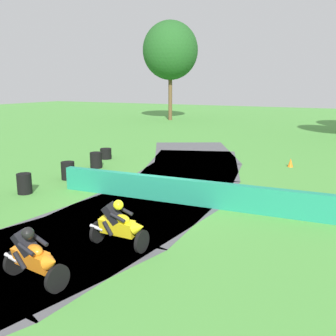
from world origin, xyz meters
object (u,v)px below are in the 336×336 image
object	(u,v)px
tire_stack_far	(68,171)
tire_stack_extra_b	(106,154)
motorcycle_lead_orange	(33,257)
traffic_cone	(290,163)
tire_stack_mid_b	(24,184)
tire_stack_extra_a	(96,160)
motorcycle_chase_yellow	(119,225)

from	to	relation	value
tire_stack_far	tire_stack_extra_b	bearing A→B (deg)	106.18
motorcycle_lead_orange	tire_stack_far	world-z (taller)	motorcycle_lead_orange
motorcycle_lead_orange	traffic_cone	world-z (taller)	motorcycle_lead_orange
tire_stack_mid_b	tire_stack_extra_b	size ratio (longest dim) A/B	1.26
tire_stack_far	tire_stack_extra_a	distance (m)	2.56
motorcycle_chase_yellow	traffic_cone	bearing A→B (deg)	80.57
tire_stack_mid_b	traffic_cone	xyz separation A→B (m)	(8.33, 9.87, -0.18)
tire_stack_far	traffic_cone	bearing A→B (deg)	41.00
tire_stack_extra_a	traffic_cone	bearing A→B (deg)	28.51
motorcycle_chase_yellow	traffic_cone	distance (m)	12.69
motorcycle_chase_yellow	traffic_cone	size ratio (longest dim) A/B	3.83
motorcycle_chase_yellow	tire_stack_extra_a	bearing A→B (deg)	130.84
tire_stack_mid_b	motorcycle_lead_orange	bearing A→B (deg)	-41.47
motorcycle_chase_yellow	tire_stack_extra_a	distance (m)	10.24
motorcycle_chase_yellow	tire_stack_mid_b	bearing A→B (deg)	157.09
motorcycle_lead_orange	traffic_cone	bearing A→B (deg)	79.97
motorcycle_lead_orange	tire_stack_extra_b	distance (m)	14.25
tire_stack_far	tire_stack_extra_a	size ratio (longest dim) A/B	1.00
tire_stack_mid_b	tire_stack_extra_b	xyz separation A→B (m)	(-1.44, 7.30, -0.10)
tire_stack_extra_b	tire_stack_mid_b	bearing A→B (deg)	-78.84
tire_stack_extra_b	traffic_cone	bearing A→B (deg)	14.73
tire_stack_far	tire_stack_extra_a	xyz separation A→B (m)	(-0.38, 2.53, 0.00)
tire_stack_extra_a	traffic_cone	distance (m)	9.99
motorcycle_lead_orange	motorcycle_chase_yellow	bearing A→B (deg)	76.83
tire_stack_extra_a	tire_stack_extra_b	bearing A→B (deg)	114.36
motorcycle_chase_yellow	tire_stack_far	distance (m)	8.20
motorcycle_chase_yellow	tire_stack_extra_a	size ratio (longest dim) A/B	2.11
motorcycle_lead_orange	motorcycle_chase_yellow	distance (m)	2.45
tire_stack_mid_b	traffic_cone	bearing A→B (deg)	49.84
tire_stack_extra_b	traffic_cone	xyz separation A→B (m)	(9.77, 2.57, -0.08)
motorcycle_chase_yellow	tire_stack_extra_b	size ratio (longest dim) A/B	2.66
motorcycle_chase_yellow	traffic_cone	world-z (taller)	motorcycle_chase_yellow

